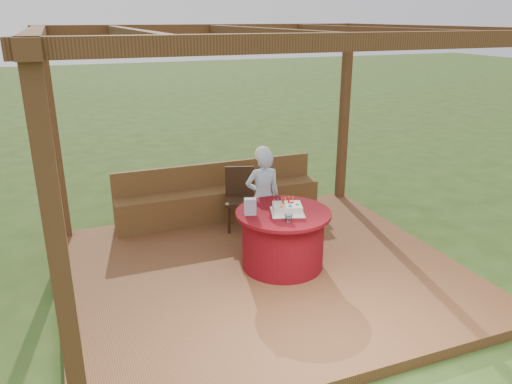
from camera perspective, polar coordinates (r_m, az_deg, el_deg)
ground at (r=6.03m, az=0.88°, el=-9.75°), size 60.00×60.00×0.00m
deck at (r=6.00m, az=0.88°, el=-9.25°), size 4.50×4.00×0.12m
pergola at (r=5.29m, az=1.02°, el=13.67°), size 4.50×4.00×2.72m
bench at (r=7.34m, az=-4.19°, el=-0.97°), size 3.00×0.42×0.80m
table at (r=5.89m, az=3.08°, el=-5.33°), size 1.11×1.11×0.69m
chair at (r=6.94m, az=-1.84°, el=-0.38°), size 0.51×0.51×0.85m
elderly_woman at (r=6.39m, az=0.78°, el=-0.34°), size 0.48×0.34×1.30m
birthday_cake at (r=5.72m, az=3.60°, el=-1.87°), size 0.46×0.46×0.17m
gift_bag at (r=5.64m, az=-0.67°, el=-1.68°), size 0.15×0.12×0.19m
drinking_glass at (r=5.48m, az=3.73°, el=-2.96°), size 0.10×0.10×0.08m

